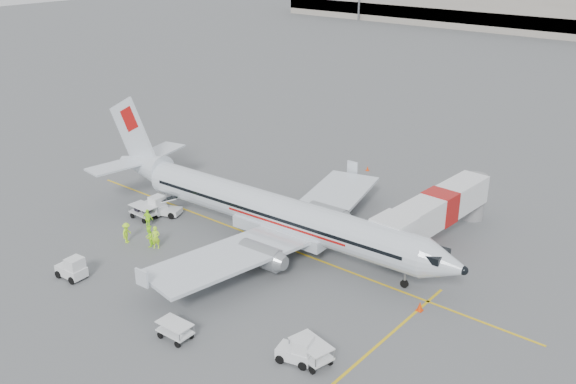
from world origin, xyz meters
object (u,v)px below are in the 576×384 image
Objects in this scene: belt_loader at (161,202)px; tug_aft at (153,204)px; jet_bridge at (438,217)px; tug_mid at (71,267)px; aircraft at (276,189)px; tug_fore at (295,349)px.

tug_aft is (-0.67, -0.37, -0.32)m from belt_loader.
jet_bridge is 28.43m from tug_mid.
jet_bridge is 3.61× the size of belt_loader.
aircraft is 7.55× the size of belt_loader.
tug_aft is (-22.92, 8.41, 0.08)m from tug_fore.
tug_mid is (-17.79, -22.13, -1.28)m from jet_bridge.
tug_fore is 24.42m from tug_aft.
jet_bridge is 19.47m from tug_fore.
aircraft reaches higher than jet_bridge.
jet_bridge is at bearing 38.30° from aircraft.
tug_mid is 11.91m from tug_aft.
belt_loader is at bearing 28.35° from tug_aft.
belt_loader is 23.93m from tug_fore.
jet_bridge is 24.65m from tug_aft.
tug_aft is at bearing 145.25° from tug_fore.
tug_fore is (10.75, -10.90, -3.87)m from aircraft.
tug_mid is at bearing -125.80° from jet_bridge.
belt_loader is 2.03× the size of tug_mid.
tug_fore is 0.92× the size of tug_aft.
aircraft reaches higher than tug_mid.
tug_aft reaches higher than tug_mid.
tug_fore is 0.96× the size of tug_mid.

